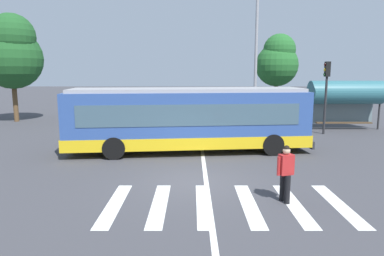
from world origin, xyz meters
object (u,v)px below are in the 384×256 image
Objects in this scene: pedestrian_crossing_street at (287,171)px; twin_arm_street_lamp at (257,40)px; parked_car_blue at (172,109)px; background_tree_left at (13,52)px; parked_car_silver at (206,110)px; traffic_light_far_corner at (327,86)px; parked_car_charcoal at (238,109)px; bus_stop_shelter at (347,93)px; parked_car_teal at (109,109)px; background_tree_right at (278,61)px; city_transit_bus at (189,119)px; parked_car_red at (139,110)px.

twin_arm_street_lamp is at bearing 83.51° from pedestrian_crossing_street.
background_tree_left is at bearing -169.98° from parked_car_blue.
parked_car_silver is 10.26m from traffic_light_far_corner.
bus_stop_shelter reaches higher than parked_car_charcoal.
background_tree_right is at bearing 2.59° from parked_car_teal.
background_tree_left is (-14.63, -1.62, 4.50)m from parked_car_silver.
bus_stop_shelter reaches higher than city_transit_bus.
parked_car_blue is 12.87m from background_tree_left.
parked_car_red is (2.58, -0.69, 0.00)m from parked_car_teal.
twin_arm_street_lamp is at bearing -7.90° from background_tree_left.
twin_arm_street_lamp reaches higher than parked_car_charcoal.
city_transit_bus reaches higher than parked_car_teal.
pedestrian_crossing_street is 15.21m from twin_arm_street_lamp.
bus_stop_shelter is 0.49× the size of twin_arm_street_lamp.
background_tree_left is at bearing 134.25° from pedestrian_crossing_street.
background_tree_left is (-17.97, 2.49, -0.66)m from twin_arm_street_lamp.
twin_arm_street_lamp reaches higher than city_transit_bus.
pedestrian_crossing_street is at bearing -62.71° from parked_car_teal.
parked_car_blue is 2.80m from parked_car_silver.
background_tree_left reaches higher than parked_car_blue.
traffic_light_far_corner reaches higher than parked_car_red.
traffic_light_far_corner is (7.15, -7.02, 2.23)m from parked_car_silver.
pedestrian_crossing_street is 21.32m from parked_car_teal.
traffic_light_far_corner reaches higher than pedestrian_crossing_street.
background_tree_right is (8.87, 0.72, 3.96)m from parked_car_blue.
parked_car_silver is 2.77m from parked_car_charcoal.
background_tree_left is 1.17× the size of background_tree_right.
city_transit_bus is 7.23m from pedestrian_crossing_street.
parked_car_blue is 5.48m from parked_car_charcoal.
parked_car_teal is 1.03× the size of traffic_light_far_corner.
parked_car_blue is (-4.46, 18.87, -0.20)m from pedestrian_crossing_street.
parked_car_blue is 0.57× the size of background_tree_left.
parked_car_blue is at bearing 10.02° from background_tree_left.
twin_arm_street_lamp is at bearing -37.00° from parked_car_blue.
background_tree_right is (14.19, 0.64, 3.96)m from parked_car_teal.
parked_car_blue is 1.00× the size of parked_car_silver.
bus_stop_shelter is (9.13, -5.28, 1.65)m from parked_car_silver.
city_transit_bus is 2.57× the size of parked_car_teal.
parked_car_charcoal is 1.03× the size of traffic_light_far_corner.
background_tree_right reaches higher than pedestrian_crossing_street.
city_transit_bus is at bearing -107.75° from parked_car_charcoal.
parked_car_blue is at bearing 12.62° from parked_car_red.
parked_car_silver is (1.22, 11.81, -0.82)m from city_transit_bus.
bus_stop_shelter is (7.43, 13.11, 1.45)m from pedestrian_crossing_street.
city_transit_bus reaches higher than parked_car_red.
parked_car_teal is 1.00× the size of parked_car_charcoal.
background_tree_right is (3.40, 0.69, 3.96)m from parked_car_charcoal.
parked_car_red and parked_car_silver have the same top height.
traffic_light_far_corner is (8.37, 4.79, 1.40)m from city_transit_bus.
parked_car_teal is at bearing 157.74° from twin_arm_street_lamp.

